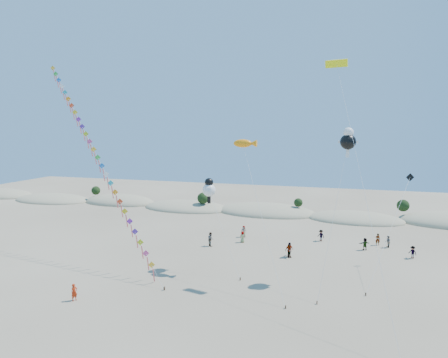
# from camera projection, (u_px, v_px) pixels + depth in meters

# --- Properties ---
(ground) EXTENTS (160.00, 160.00, 0.00)m
(ground) POSITION_uv_depth(u_px,v_px,m) (161.00, 340.00, 28.03)
(ground) COLOR #7C6D56
(ground) RESTS_ON ground
(dune_ridge) EXTENTS (145.30, 11.49, 5.57)m
(dune_ridge) POSITION_uv_depth(u_px,v_px,m) (271.00, 212.00, 70.67)
(dune_ridge) COLOR gray
(dune_ridge) RESTS_ON ground
(kite_train) EXTENTS (24.82, 15.02, 25.23)m
(kite_train) POSITION_uv_depth(u_px,v_px,m) (94.00, 151.00, 46.14)
(kite_train) COLOR #3F2D1E
(kite_train) RESTS_ON ground
(fish_kite) EXTENTS (7.21, 9.47, 14.62)m
(fish_kite) POSITION_uv_depth(u_px,v_px,m) (245.00, 144.00, 41.21)
(fish_kite) COLOR #3F2D1E
(fish_kite) RESTS_ON ground
(cartoon_kite_low) EXTENTS (5.24, 3.93, 10.26)m
(cartoon_kite_low) POSITION_uv_depth(u_px,v_px,m) (209.00, 189.00, 42.21)
(cartoon_kite_low) COLOR #3F2D1E
(cartoon_kite_low) RESTS_ON ground
(cartoon_kite_high) EXTENTS (3.38, 8.36, 15.89)m
(cartoon_kite_high) POSITION_uv_depth(u_px,v_px,m) (348.00, 140.00, 38.35)
(cartoon_kite_high) COLOR #3F2D1E
(cartoon_kite_high) RESTS_ON ground
(parafoil_kite) EXTENTS (6.11, 16.12, 22.67)m
(parafoil_kite) POSITION_uv_depth(u_px,v_px,m) (338.00, 69.00, 37.38)
(parafoil_kite) COLOR #3F2D1E
(parafoil_kite) RESTS_ON ground
(dark_kite) EXTENTS (5.82, 11.83, 10.61)m
(dark_kite) POSITION_uv_depth(u_px,v_px,m) (399.00, 207.00, 41.39)
(dark_kite) COLOR #3F2D1E
(dark_kite) RESTS_ON ground
(flyer_foreground) EXTENTS (0.59, 0.69, 1.60)m
(flyer_foreground) POSITION_uv_depth(u_px,v_px,m) (74.00, 292.00, 34.41)
(flyer_foreground) COLOR #AB280D
(flyer_foreground) RESTS_ON ground
(beachgoers) EXTENTS (26.43, 9.26, 1.91)m
(beachgoers) POSITION_uv_depth(u_px,v_px,m) (308.00, 242.00, 49.47)
(beachgoers) COLOR slate
(beachgoers) RESTS_ON ground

